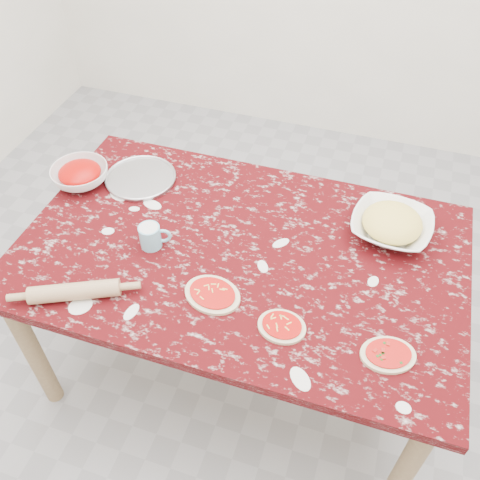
% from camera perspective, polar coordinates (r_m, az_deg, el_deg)
% --- Properties ---
extents(ground, '(4.00, 4.00, 0.00)m').
position_cam_1_polar(ground, '(2.47, 0.00, -13.10)').
color(ground, gray).
extents(worktable, '(1.60, 1.00, 0.75)m').
position_cam_1_polar(worktable, '(1.93, 0.00, -2.76)').
color(worktable, '#3A0608').
rests_on(worktable, ground).
extents(pizza_tray, '(0.36, 0.36, 0.01)m').
position_cam_1_polar(pizza_tray, '(2.20, -10.90, 6.70)').
color(pizza_tray, '#B2B2B7').
rests_on(pizza_tray, worktable).
extents(sauce_bowl, '(0.28, 0.28, 0.07)m').
position_cam_1_polar(sauce_bowl, '(2.22, -17.20, 6.83)').
color(sauce_bowl, white).
rests_on(sauce_bowl, worktable).
extents(cheese_bowl, '(0.32, 0.32, 0.07)m').
position_cam_1_polar(cheese_bowl, '(1.98, 16.32, 1.44)').
color(cheese_bowl, white).
rests_on(cheese_bowl, worktable).
extents(flour_mug, '(0.11, 0.08, 0.09)m').
position_cam_1_polar(flour_mug, '(1.88, -9.78, 0.43)').
color(flour_mug, '#7CC7E0').
rests_on(flour_mug, worktable).
extents(pizza_left, '(0.22, 0.19, 0.02)m').
position_cam_1_polar(pizza_left, '(1.73, -3.06, -6.01)').
color(pizza_left, beige).
rests_on(pizza_left, worktable).
extents(pizza_mid, '(0.16, 0.13, 0.02)m').
position_cam_1_polar(pizza_mid, '(1.65, 4.63, -9.48)').
color(pizza_mid, beige).
rests_on(pizza_mid, worktable).
extents(pizza_right, '(0.20, 0.18, 0.02)m').
position_cam_1_polar(pizza_right, '(1.65, 16.01, -12.06)').
color(pizza_right, beige).
rests_on(pizza_right, worktable).
extents(rolling_pin, '(0.29, 0.18, 0.06)m').
position_cam_1_polar(rolling_pin, '(1.79, -17.79, -5.43)').
color(rolling_pin, tan).
rests_on(rolling_pin, worktable).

